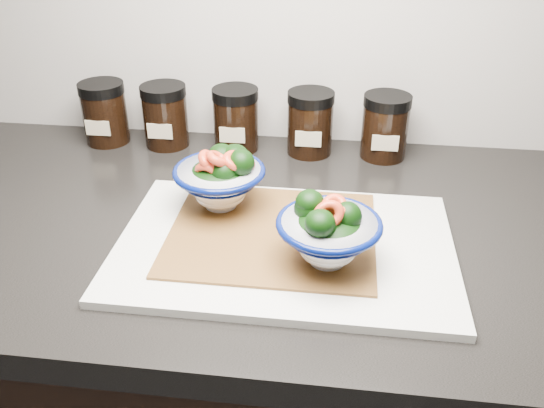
# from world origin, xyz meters

# --- Properties ---
(countertop) EXTENTS (3.50, 0.60, 0.04)m
(countertop) POSITION_xyz_m (0.00, 1.45, 0.88)
(countertop) COLOR black
(countertop) RESTS_ON cabinet
(cutting_board) EXTENTS (0.45, 0.30, 0.01)m
(cutting_board) POSITION_xyz_m (0.08, 1.38, 0.91)
(cutting_board) COLOR silver
(cutting_board) RESTS_ON countertop
(bamboo_mat) EXTENTS (0.28, 0.24, 0.00)m
(bamboo_mat) POSITION_xyz_m (0.07, 1.40, 0.91)
(bamboo_mat) COLOR brown
(bamboo_mat) RESTS_ON cutting_board
(bowl_left) EXTENTS (0.13, 0.13, 0.10)m
(bowl_left) POSITION_xyz_m (-0.02, 1.46, 0.96)
(bowl_left) COLOR white
(bowl_left) RESTS_ON bamboo_mat
(bowl_right) EXTENTS (0.13, 0.13, 0.10)m
(bowl_right) POSITION_xyz_m (0.14, 1.34, 0.96)
(bowl_right) COLOR white
(bowl_right) RESTS_ON bamboo_mat
(spice_jar_a) EXTENTS (0.08, 0.08, 0.11)m
(spice_jar_a) POSITION_xyz_m (-0.28, 1.69, 0.96)
(spice_jar_a) COLOR black
(spice_jar_a) RESTS_ON countertop
(spice_jar_b) EXTENTS (0.08, 0.08, 0.11)m
(spice_jar_b) POSITION_xyz_m (-0.17, 1.69, 0.96)
(spice_jar_b) COLOR black
(spice_jar_b) RESTS_ON countertop
(spice_jar_c) EXTENTS (0.08, 0.08, 0.11)m
(spice_jar_c) POSITION_xyz_m (-0.04, 1.69, 0.96)
(spice_jar_c) COLOR black
(spice_jar_c) RESTS_ON countertop
(spice_jar_d) EXTENTS (0.08, 0.08, 0.11)m
(spice_jar_d) POSITION_xyz_m (0.10, 1.69, 0.96)
(spice_jar_d) COLOR black
(spice_jar_d) RESTS_ON countertop
(spice_jar_e) EXTENTS (0.08, 0.08, 0.11)m
(spice_jar_e) POSITION_xyz_m (0.23, 1.69, 0.96)
(spice_jar_e) COLOR black
(spice_jar_e) RESTS_ON countertop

